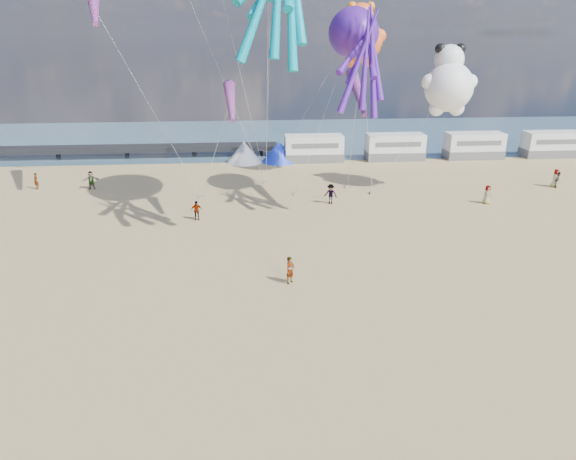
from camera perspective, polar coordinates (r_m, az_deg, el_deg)
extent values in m
plane|color=tan|center=(22.67, 0.55, -16.65)|extent=(120.00, 120.00, 0.00)
plane|color=#3B5B71|center=(74.18, -3.32, 10.26)|extent=(120.00, 120.00, 0.00)
cube|color=black|center=(68.46, -27.44, 7.87)|extent=(60.00, 3.00, 0.50)
cube|color=silver|center=(59.66, 2.88, 9.06)|extent=(6.60, 2.50, 3.00)
cube|color=silver|center=(61.61, 11.79, 9.03)|extent=(6.60, 2.50, 3.00)
cube|color=silver|center=(64.90, 19.97, 8.82)|extent=(6.60, 2.50, 3.00)
cube|color=silver|center=(69.34, 27.22, 8.48)|extent=(6.60, 2.50, 3.00)
cone|color=white|center=(59.23, -4.91, 8.63)|extent=(4.00, 4.00, 2.40)
cone|color=#1933CC|center=(59.34, -1.00, 8.72)|extent=(4.00, 4.00, 2.40)
imported|color=tan|center=(30.24, 0.23, -4.48)|extent=(0.71, 0.71, 1.66)
imported|color=#7F6659|center=(47.63, 21.26, 3.70)|extent=(0.66, 0.49, 1.64)
imported|color=#7F6659|center=(55.58, 27.80, 4.96)|extent=(0.79, 0.88, 1.51)
imported|color=#7F6659|center=(44.51, 4.76, 4.01)|extent=(1.05, 0.95, 1.75)
imported|color=#7F6659|center=(41.12, -10.15, 2.16)|extent=(1.09, 0.73, 1.56)
imported|color=#7F6659|center=(52.16, -21.04, 5.19)|extent=(1.06, 0.59, 1.72)
imported|color=#7F6659|center=(54.20, -26.21, 4.89)|extent=(1.35, 1.33, 1.55)
imported|color=#7F6659|center=(55.59, 27.57, 5.14)|extent=(0.77, 0.67, 1.77)
cube|color=gray|center=(46.66, -9.58, 3.61)|extent=(0.50, 0.35, 0.22)
cube|color=gray|center=(46.99, 0.93, 4.03)|extent=(0.50, 0.35, 0.22)
cube|color=gray|center=(47.97, 9.37, 4.10)|extent=(0.50, 0.35, 0.22)
cube|color=gray|center=(49.60, 6.63, 4.81)|extent=(0.50, 0.35, 0.22)
cube|color=gray|center=(50.86, -2.47, 5.34)|extent=(0.50, 0.35, 0.22)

